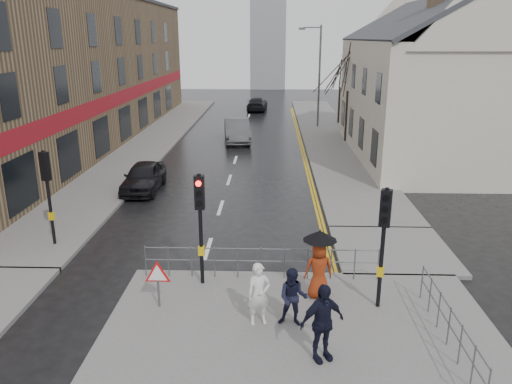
# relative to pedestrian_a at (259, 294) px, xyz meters

# --- Properties ---
(ground) EXTENTS (120.00, 120.00, 0.00)m
(ground) POSITION_rel_pedestrian_a_xyz_m (-1.96, 1.94, -0.97)
(ground) COLOR black
(ground) RESTS_ON ground
(near_pavement) EXTENTS (10.00, 9.00, 0.14)m
(near_pavement) POSITION_rel_pedestrian_a_xyz_m (1.04, -1.56, -0.90)
(near_pavement) COLOR #605E5B
(near_pavement) RESTS_ON ground
(left_pavement) EXTENTS (4.00, 44.00, 0.14)m
(left_pavement) POSITION_rel_pedestrian_a_xyz_m (-8.46, 24.94, -0.90)
(left_pavement) COLOR #605E5B
(left_pavement) RESTS_ON ground
(right_pavement) EXTENTS (4.00, 40.00, 0.14)m
(right_pavement) POSITION_rel_pedestrian_a_xyz_m (4.54, 26.94, -0.90)
(right_pavement) COLOR #605E5B
(right_pavement) RESTS_ON ground
(pavement_bridge_right) EXTENTS (4.00, 4.20, 0.14)m
(pavement_bridge_right) POSITION_rel_pedestrian_a_xyz_m (4.54, 4.94, -0.90)
(pavement_bridge_right) COLOR #605E5B
(pavement_bridge_right) RESTS_ON ground
(building_left_terrace) EXTENTS (8.00, 42.00, 10.00)m
(building_left_terrace) POSITION_rel_pedestrian_a_xyz_m (-13.96, 23.94, 4.03)
(building_left_terrace) COLOR #7A6446
(building_left_terrace) RESTS_ON ground
(building_right_cream) EXTENTS (9.00, 16.40, 10.10)m
(building_right_cream) POSITION_rel_pedestrian_a_xyz_m (10.04, 19.94, 3.81)
(building_right_cream) COLOR #B9B3A1
(building_right_cream) RESTS_ON ground
(church_tower) EXTENTS (5.00, 5.00, 18.00)m
(church_tower) POSITION_rel_pedestrian_a_xyz_m (-0.46, 63.94, 8.03)
(church_tower) COLOR gray
(church_tower) RESTS_ON ground
(traffic_signal_near_left) EXTENTS (0.28, 0.27, 3.40)m
(traffic_signal_near_left) POSITION_rel_pedestrian_a_xyz_m (-1.76, 2.14, 1.49)
(traffic_signal_near_left) COLOR black
(traffic_signal_near_left) RESTS_ON near_pavement
(traffic_signal_near_right) EXTENTS (0.34, 0.33, 3.40)m
(traffic_signal_near_right) POSITION_rel_pedestrian_a_xyz_m (3.24, 0.94, 1.49)
(traffic_signal_near_right) COLOR black
(traffic_signal_near_right) RESTS_ON near_pavement
(traffic_signal_far_left) EXTENTS (0.34, 0.33, 3.40)m
(traffic_signal_far_left) POSITION_rel_pedestrian_a_xyz_m (-7.46, 4.94, 1.49)
(traffic_signal_far_left) COLOR black
(traffic_signal_far_left) RESTS_ON left_pavement
(guard_railing_front) EXTENTS (7.14, 0.04, 1.00)m
(guard_railing_front) POSITION_rel_pedestrian_a_xyz_m (-0.01, 2.54, -0.11)
(guard_railing_front) COLOR #595B5E
(guard_railing_front) RESTS_ON near_pavement
(guard_railing_side) EXTENTS (0.04, 4.54, 1.00)m
(guard_railing_side) POSITION_rel_pedestrian_a_xyz_m (4.54, -0.81, -0.12)
(guard_railing_side) COLOR #595B5E
(guard_railing_side) RESTS_ON near_pavement
(warning_sign) EXTENTS (0.80, 0.07, 1.35)m
(warning_sign) POSITION_rel_pedestrian_a_xyz_m (-2.76, 0.73, 0.07)
(warning_sign) COLOR #595B5E
(warning_sign) RESTS_ON near_pavement
(street_lamp) EXTENTS (1.83, 0.25, 8.00)m
(street_lamp) POSITION_rel_pedestrian_a_xyz_m (3.86, 29.94, 3.74)
(street_lamp) COLOR #595B5E
(street_lamp) RESTS_ON right_pavement
(tree_near) EXTENTS (2.40, 2.40, 6.58)m
(tree_near) POSITION_rel_pedestrian_a_xyz_m (5.54, 23.94, 4.17)
(tree_near) COLOR black
(tree_near) RESTS_ON right_pavement
(tree_far) EXTENTS (2.40, 2.40, 5.64)m
(tree_far) POSITION_rel_pedestrian_a_xyz_m (6.04, 31.94, 3.46)
(tree_far) COLOR black
(tree_far) RESTS_ON right_pavement
(pedestrian_a) EXTENTS (0.68, 0.53, 1.66)m
(pedestrian_a) POSITION_rel_pedestrian_a_xyz_m (0.00, 0.00, 0.00)
(pedestrian_a) COLOR silver
(pedestrian_a) RESTS_ON near_pavement
(pedestrian_b) EXTENTS (0.83, 0.69, 1.55)m
(pedestrian_b) POSITION_rel_pedestrian_a_xyz_m (0.86, -0.06, -0.05)
(pedestrian_b) COLOR black
(pedestrian_b) RESTS_ON near_pavement
(pedestrian_with_umbrella) EXTENTS (0.96, 0.96, 2.01)m
(pedestrian_with_umbrella) POSITION_rel_pedestrian_a_xyz_m (1.64, 1.43, 0.28)
(pedestrian_with_umbrella) COLOR maroon
(pedestrian_with_umbrella) RESTS_ON near_pavement
(pedestrian_d) EXTENTS (1.19, 0.90, 1.88)m
(pedestrian_d) POSITION_rel_pedestrian_a_xyz_m (1.46, -1.46, 0.11)
(pedestrian_d) COLOR black
(pedestrian_d) RESTS_ON near_pavement
(car_parked) EXTENTS (1.65, 4.08, 1.39)m
(car_parked) POSITION_rel_pedestrian_a_xyz_m (-5.96, 11.92, -0.27)
(car_parked) COLOR black
(car_parked) RESTS_ON ground
(car_mid) EXTENTS (2.30, 5.09, 1.62)m
(car_mid) POSITION_rel_pedestrian_a_xyz_m (-2.23, 23.97, -0.16)
(car_mid) COLOR #45484A
(car_mid) RESTS_ON ground
(car_far) EXTENTS (2.12, 4.73, 1.35)m
(car_far) POSITION_rel_pedestrian_a_xyz_m (-1.29, 39.94, -0.29)
(car_far) COLOR black
(car_far) RESTS_ON ground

